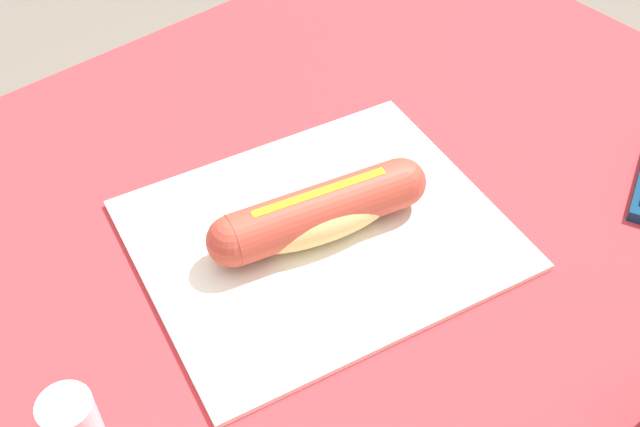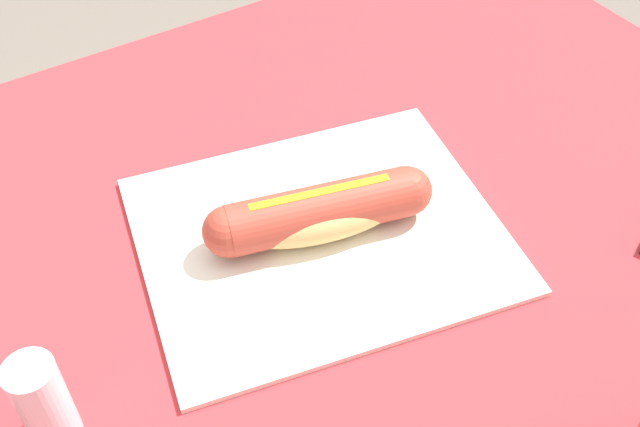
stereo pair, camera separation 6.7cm
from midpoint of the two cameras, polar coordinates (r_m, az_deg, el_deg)
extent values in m
cylinder|color=brown|center=(1.30, 9.98, 0.71)|extent=(0.07, 0.07, 0.74)
cube|color=brown|center=(0.68, 3.44, -4.94)|extent=(0.98, 0.77, 0.03)
cube|color=#B72D33|center=(0.67, 3.50, -4.03)|extent=(1.04, 0.83, 0.00)
cube|color=silver|center=(0.69, 2.78, -1.71)|extent=(0.36, 0.32, 0.01)
ellipsoid|color=#DBB26B|center=(0.67, 2.85, -0.26)|extent=(0.16, 0.09, 0.04)
cylinder|color=#A83D2D|center=(0.66, 2.87, 0.06)|extent=(0.17, 0.09, 0.05)
sphere|color=#A83D2D|center=(0.65, -3.93, -1.49)|extent=(0.04, 0.04, 0.04)
sphere|color=#A83D2D|center=(0.69, 9.25, 1.52)|extent=(0.04, 0.04, 0.04)
cube|color=yellow|center=(0.65, 2.94, 1.33)|extent=(0.12, 0.04, 0.00)
cylinder|color=silver|center=(0.56, -16.65, -13.55)|extent=(0.04, 0.04, 0.08)
camera|label=1|loc=(0.03, -87.13, 2.97)|focal=43.07mm
camera|label=2|loc=(0.03, 92.87, -2.97)|focal=43.07mm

